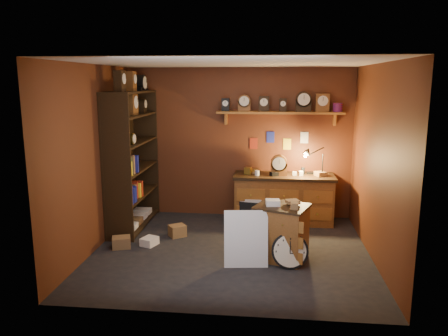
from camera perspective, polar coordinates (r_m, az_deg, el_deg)
floor at (r=6.55m, az=0.92°, el=-10.78°), size 4.00×4.00×0.00m
room_shell at (r=6.21m, az=1.47°, el=4.46°), size 4.02×3.62×2.71m
shelving_unit at (r=7.50m, az=-12.14°, el=1.78°), size 0.47×1.60×2.58m
workbench at (r=7.78m, az=7.79°, el=-3.61°), size 1.75×0.66×1.36m
low_cabinet at (r=6.18m, az=7.54°, el=-8.05°), size 0.84×0.78×0.87m
big_round_clock at (r=5.98m, az=8.60°, el=-10.65°), size 0.49×0.16×0.49m
white_panel at (r=6.08m, az=2.86°, el=-12.58°), size 0.60×0.23×0.78m
mini_fridge at (r=7.75m, az=3.50°, el=-5.41°), size 0.53×0.54×0.47m
floor_box_a at (r=6.82m, az=-13.25°, el=-9.43°), size 0.33×0.30×0.16m
floor_box_b at (r=6.84m, az=-9.72°, el=-9.42°), size 0.27×0.30×0.12m
floor_box_c at (r=7.13m, az=-6.11°, el=-8.16°), size 0.32×0.31×0.19m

